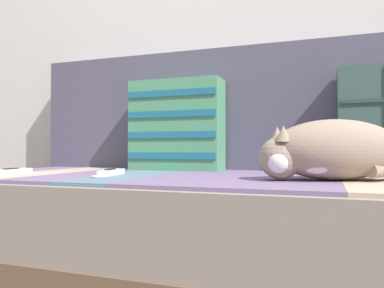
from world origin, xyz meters
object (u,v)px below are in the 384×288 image
at_px(couch, 222,237).
at_px(sleeping_cat, 328,151).
at_px(game_remote_far, 111,173).
at_px(throw_pillow_striped, 177,125).
at_px(game_remote_near, 12,172).

xyz_separation_m(couch, sleeping_cat, (0.33, -0.12, 0.28)).
bearing_deg(game_remote_far, sleeping_cat, 2.20).
bearing_deg(throw_pillow_striped, game_remote_near, -133.18).
distance_m(sleeping_cat, game_remote_far, 0.66).
height_order(throw_pillow_striped, game_remote_far, throw_pillow_striped).
bearing_deg(sleeping_cat, couch, 160.59).
distance_m(couch, game_remote_near, 0.73).
relative_size(couch, throw_pillow_striped, 5.11).
distance_m(sleeping_cat, game_remote_near, 0.99).
bearing_deg(game_remote_far, throw_pillow_striped, 77.30).
relative_size(throw_pillow_striped, sleeping_cat, 0.94).
distance_m(throw_pillow_striped, sleeping_cat, 0.67).
bearing_deg(throw_pillow_striped, couch, -42.02).
bearing_deg(sleeping_cat, throw_pillow_striped, 149.50).
relative_size(sleeping_cat, game_remote_near, 1.96).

